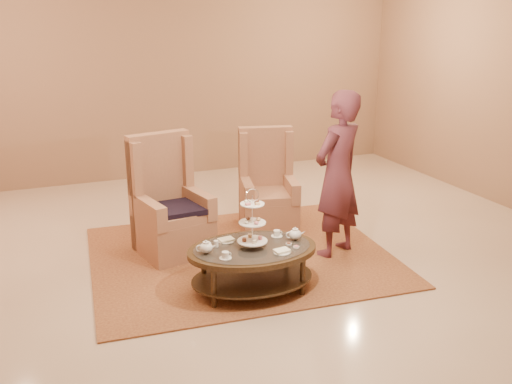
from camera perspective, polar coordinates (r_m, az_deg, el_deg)
name	(u,v)px	position (r m, az deg, el deg)	size (l,w,h in m)	color
ground	(257,271)	(6.04, 0.10, -7.92)	(8.00, 8.00, 0.00)	#C3A991
ceiling	(257,271)	(6.04, 0.10, -7.92)	(8.00, 8.00, 0.02)	silver
wall_back	(163,68)	(9.32, -9.26, 12.14)	(8.00, 0.04, 3.50)	#946B50
rug	(241,256)	(6.39, -1.54, -6.37)	(3.41, 2.91, 0.02)	#996236
tea_table	(252,255)	(5.48, -0.37, -6.34)	(1.32, 0.97, 1.05)	black
armchair_left	(169,213)	(6.44, -8.66, -2.13)	(0.86, 0.88, 1.33)	#A1694C
armchair_right	(267,195)	(7.12, 1.15, -0.27)	(0.81, 0.83, 1.24)	#A1694C
person	(338,175)	(6.21, 8.17, 1.69)	(0.79, 0.68, 1.84)	#52232C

